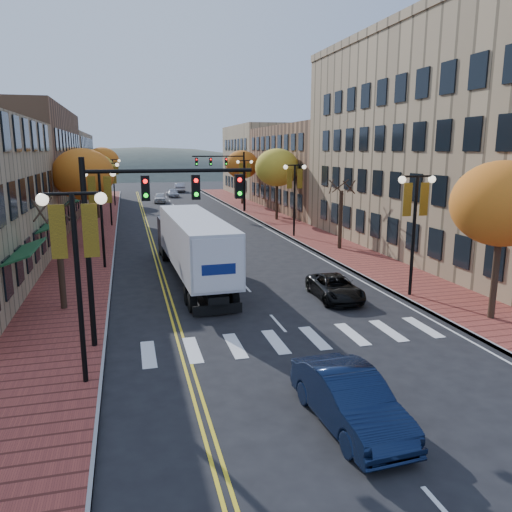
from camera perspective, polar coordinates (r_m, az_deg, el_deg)
ground at (r=17.95m, az=6.32°, el=-11.82°), size 200.00×200.00×0.00m
sidewalk_left at (r=48.44m, az=-17.95°, el=2.96°), size 4.00×85.00×0.15m
sidewalk_right at (r=50.60m, az=2.86°, el=3.91°), size 4.00×85.00×0.15m
building_left_mid at (r=52.51m, az=-26.97°, el=8.87°), size 12.00×24.00×11.00m
building_left_far at (r=77.14m, az=-23.03°, el=9.27°), size 12.00×26.00×9.50m
building_right_near at (r=39.72m, az=24.01°, el=11.42°), size 15.00×28.00×15.00m
building_right_mid at (r=62.34m, az=8.74°, el=9.87°), size 15.00×24.00×10.00m
building_right_far at (r=83.01m, az=2.70°, el=10.85°), size 15.00×20.00×11.00m
tree_left_a at (r=24.03m, az=-21.44°, el=-0.78°), size 0.28×0.28×4.20m
tree_left_b at (r=39.46m, az=-19.14°, el=8.80°), size 4.48×4.48×7.21m
tree_left_c at (r=55.43m, az=-17.87°, el=9.23°), size 4.16×4.16×6.69m
tree_left_d at (r=73.39m, az=-17.15°, el=10.26°), size 4.61×4.61×7.42m
tree_right_a at (r=22.97m, az=26.33°, el=5.35°), size 4.16×4.16×6.69m
tree_right_b at (r=36.85m, az=9.62°, el=4.11°), size 0.28×0.28×4.20m
tree_right_c at (r=51.55m, az=2.42°, el=10.06°), size 4.48×4.48×7.21m
tree_right_d at (r=67.02m, az=-1.62°, el=10.39°), size 4.35×4.35×7.00m
lamp_left_a at (r=15.66m, az=-19.89°, el=0.48°), size 1.96×0.36×6.05m
lamp_left_b at (r=31.48m, az=-17.34°, el=6.14°), size 1.96×0.36×6.05m
lamp_left_c at (r=49.42m, az=-16.43°, el=8.16°), size 1.96×0.36×6.05m
lamp_left_d at (r=67.39m, az=-16.00°, el=9.10°), size 1.96×0.36×6.05m
lamp_right_a at (r=25.37m, az=17.72°, el=4.81°), size 1.96×0.36×6.05m
lamp_right_b at (r=41.65m, az=4.44°, el=7.97°), size 1.96×0.36×6.05m
lamp_right_c at (r=58.94m, az=-1.29°, el=9.19°), size 1.96×0.36×6.05m
traffic_mast_near at (r=18.45m, az=-12.94°, el=4.53°), size 6.10×0.35×7.00m
traffic_mast_far at (r=58.48m, az=-3.25°, el=9.77°), size 6.10×0.34×7.00m
semi_truck at (r=28.40m, az=-7.41°, el=1.68°), size 2.88×14.94×3.72m
navy_sedan at (r=14.00m, az=10.66°, el=-15.78°), size 1.86×4.67×1.51m
black_suv at (r=24.95m, az=9.02°, el=-3.57°), size 2.12×4.28×1.17m
car_far_white at (r=71.08m, az=-10.93°, el=6.56°), size 1.89×4.13×1.38m
car_far_silver at (r=79.36m, az=-9.50°, el=7.10°), size 1.76×4.14×1.19m
car_far_oncoming at (r=88.73m, az=-8.75°, el=7.75°), size 1.79×4.81×1.57m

